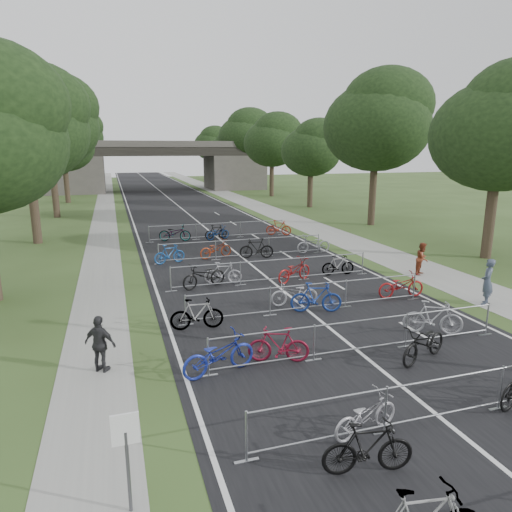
{
  "coord_description": "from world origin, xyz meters",
  "views": [
    {
      "loc": [
        -6.75,
        -3.81,
        5.93
      ],
      "look_at": [
        -0.56,
        15.79,
        1.1
      ],
      "focal_mm": 32.0,
      "sensor_mm": 36.0,
      "label": 1
    }
  ],
  "objects_px": {
    "overpass_bridge": "(158,166)",
    "pedestrian_c": "(100,344)",
    "pedestrian_a": "(487,282)",
    "pedestrian_b": "(422,259)",
    "park_sign": "(126,445)"
  },
  "relations": [
    {
      "from": "overpass_bridge",
      "to": "pedestrian_c",
      "type": "height_order",
      "value": "overpass_bridge"
    },
    {
      "from": "pedestrian_a",
      "to": "overpass_bridge",
      "type": "bearing_deg",
      "value": -123.11
    },
    {
      "from": "pedestrian_b",
      "to": "pedestrian_c",
      "type": "height_order",
      "value": "pedestrian_c"
    },
    {
      "from": "park_sign",
      "to": "pedestrian_a",
      "type": "distance_m",
      "value": 15.27
    },
    {
      "from": "pedestrian_c",
      "to": "park_sign",
      "type": "bearing_deg",
      "value": 129.29
    },
    {
      "from": "pedestrian_b",
      "to": "pedestrian_c",
      "type": "relative_size",
      "value": 0.98
    },
    {
      "from": "pedestrian_b",
      "to": "overpass_bridge",
      "type": "bearing_deg",
      "value": 62.78
    },
    {
      "from": "pedestrian_a",
      "to": "pedestrian_b",
      "type": "height_order",
      "value": "pedestrian_a"
    },
    {
      "from": "overpass_bridge",
      "to": "pedestrian_a",
      "type": "bearing_deg",
      "value": -82.86
    },
    {
      "from": "pedestrian_a",
      "to": "pedestrian_c",
      "type": "xyz_separation_m",
      "value": [
        -14.25,
        -1.32,
        -0.11
      ]
    },
    {
      "from": "pedestrian_b",
      "to": "pedestrian_c",
      "type": "bearing_deg",
      "value": 166.08
    },
    {
      "from": "pedestrian_a",
      "to": "pedestrian_b",
      "type": "distance_m",
      "value": 4.45
    },
    {
      "from": "overpass_bridge",
      "to": "pedestrian_c",
      "type": "xyz_separation_m",
      "value": [
        -7.32,
        -56.66,
        -2.74
      ]
    },
    {
      "from": "overpass_bridge",
      "to": "pedestrian_c",
      "type": "bearing_deg",
      "value": -97.36
    },
    {
      "from": "overpass_bridge",
      "to": "park_sign",
      "type": "relative_size",
      "value": 16.99
    }
  ]
}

